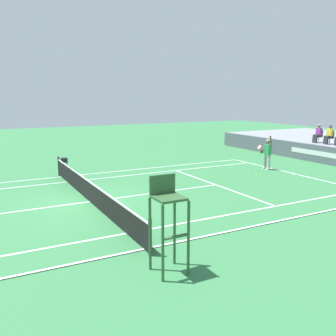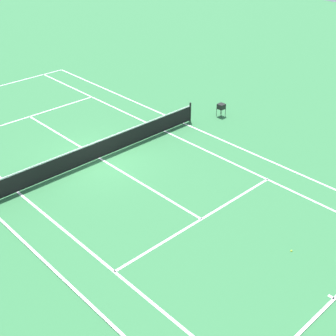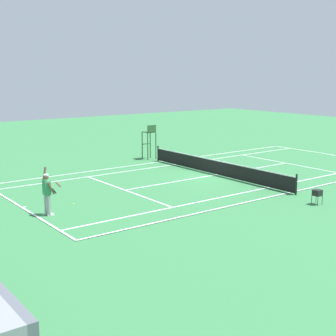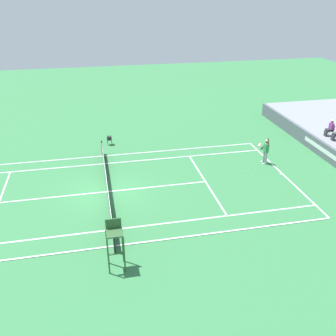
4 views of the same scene
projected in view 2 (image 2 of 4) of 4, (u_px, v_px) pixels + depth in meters
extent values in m
plane|color=#337542|center=(100.00, 159.00, 21.67)|extent=(80.00, 80.00, 0.00)
cube|color=#337542|center=(100.00, 159.00, 21.66)|extent=(10.98, 23.78, 0.02)
cube|color=white|center=(334.00, 299.00, 14.21)|extent=(10.98, 0.10, 0.01)
cube|color=white|center=(184.00, 123.00, 24.90)|extent=(0.10, 23.78, 0.01)
cube|color=white|center=(165.00, 131.00, 24.09)|extent=(0.10, 23.78, 0.01)
cube|color=white|center=(18.00, 192.00, 19.22)|extent=(0.10, 23.78, 0.01)
cube|color=white|center=(201.00, 219.00, 17.65)|extent=(8.22, 0.10, 0.01)
cube|color=white|center=(30.00, 117.00, 25.66)|extent=(8.22, 0.10, 0.01)
cube|color=white|center=(100.00, 158.00, 21.66)|extent=(0.10, 12.80, 0.01)
cube|color=white|center=(331.00, 297.00, 14.28)|extent=(0.10, 0.20, 0.01)
cylinder|color=black|center=(190.00, 112.00, 24.91)|extent=(0.10, 0.10, 1.07)
cube|color=black|center=(99.00, 150.00, 21.42)|extent=(11.78, 0.02, 0.84)
cube|color=white|center=(98.00, 141.00, 21.21)|extent=(11.78, 0.03, 0.06)
sphere|color=#D1E533|center=(291.00, 251.00, 16.08)|extent=(0.07, 0.07, 0.07)
cube|color=black|center=(221.00, 106.00, 25.51)|extent=(0.36, 0.36, 0.28)
cylinder|color=black|center=(221.00, 111.00, 25.89)|extent=(0.02, 0.02, 0.42)
cylinder|color=black|center=(217.00, 112.00, 25.69)|extent=(0.02, 0.02, 0.42)
cylinder|color=black|center=(225.00, 112.00, 25.68)|extent=(0.02, 0.02, 0.42)
cylinder|color=black|center=(221.00, 114.00, 25.48)|extent=(0.02, 0.02, 0.42)
ellipsoid|color=#D1E533|center=(221.00, 105.00, 25.47)|extent=(0.30, 0.30, 0.12)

